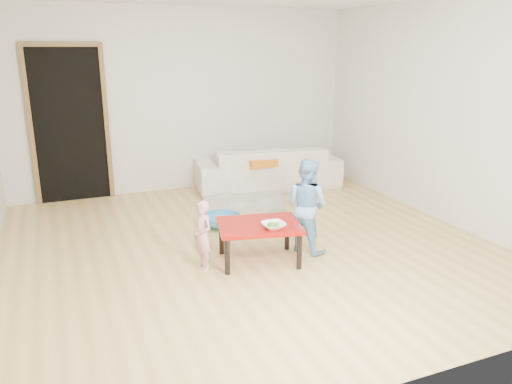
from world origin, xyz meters
TOP-DOWN VIEW (x-y plane):
  - floor at (0.00, 0.00)m, footprint 5.00×5.00m
  - back_wall at (0.00, 2.50)m, footprint 5.00×0.02m
  - right_wall at (2.50, 0.00)m, footprint 0.02×5.00m
  - doorway at (-1.60, 2.48)m, footprint 1.02×0.08m
  - sofa at (1.12, 2.05)m, footprint 2.22×1.12m
  - cushion at (0.88, 1.79)m, footprint 0.46×0.42m
  - red_table at (-0.06, -0.42)m, footprint 0.90×0.75m
  - bowl at (0.02, -0.59)m, footprint 0.22×0.22m
  - broccoli at (0.02, -0.59)m, footprint 0.12×0.12m
  - child_pink at (-0.62, -0.38)m, footprint 0.23×0.28m
  - child_blue at (0.50, -0.34)m, footprint 0.56×0.60m
  - basin at (-0.08, 0.66)m, footprint 0.45×0.45m
  - blanket at (0.49, 1.45)m, footprint 1.35×1.25m

SIDE VIEW (x-z plane):
  - floor at x=0.00m, z-range -0.01..0.01m
  - blanket at x=0.49m, z-range 0.00..0.05m
  - basin at x=-0.08m, z-range 0.00..0.14m
  - red_table at x=-0.06m, z-range 0.00..0.40m
  - sofa at x=1.12m, z-range 0.00..0.62m
  - child_pink at x=-0.62m, z-range 0.00..0.68m
  - bowl at x=0.02m, z-range 0.40..0.45m
  - broccoli at x=0.02m, z-range 0.40..0.45m
  - cushion at x=0.88m, z-range 0.41..0.52m
  - child_blue at x=0.50m, z-range 0.00..0.98m
  - doorway at x=-1.60m, z-range -0.03..2.08m
  - back_wall at x=0.00m, z-range 0.00..2.60m
  - right_wall at x=2.50m, z-range 0.00..2.60m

